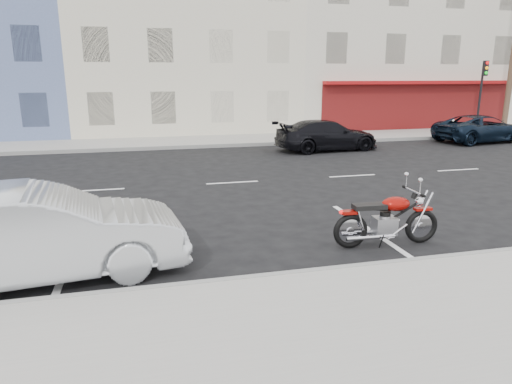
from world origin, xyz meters
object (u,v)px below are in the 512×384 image
fire_hydrant (452,125)px  suv_far (482,129)px  sedan_silver (38,234)px  traffic_light (482,87)px  car_far (327,135)px  motorcycle (423,219)px

fire_hydrant → suv_far: 2.88m
sedan_silver → suv_far: size_ratio=0.97×
traffic_light → fire_hydrant: 2.53m
suv_far → car_far: size_ratio=1.04×
motorcycle → suv_far: bearing=49.7°
suv_far → car_far: bearing=87.0°
motorcycle → suv_far: suv_far is taller
traffic_light → fire_hydrant: bearing=173.6°
car_far → sedan_silver: bearing=134.1°
traffic_light → motorcycle: (-12.87, -14.30, -2.07)m
fire_hydrant → suv_far: (-0.46, -2.84, 0.13)m
sedan_silver → car_far: size_ratio=1.01×
traffic_light → suv_far: traffic_light is taller
traffic_light → motorcycle: traffic_light is taller
motorcycle → car_far: (2.56, 11.07, 0.17)m
traffic_light → motorcycle: size_ratio=1.77×
fire_hydrant → traffic_light: bearing=-6.4°
traffic_light → car_far: bearing=-162.6°
fire_hydrant → suv_far: suv_far is taller
motorcycle → fire_hydrant: bearing=54.7°
traffic_light → sedan_silver: traffic_light is taller
traffic_light → suv_far: bearing=-126.2°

